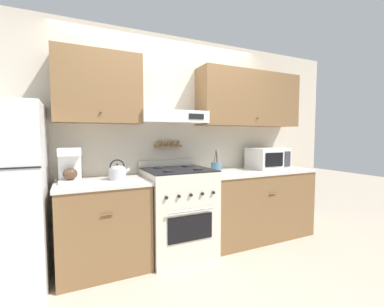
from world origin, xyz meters
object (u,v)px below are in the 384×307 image
at_px(tea_kettle, 118,172).
at_px(coffee_maker, 70,165).
at_px(utensil_crock, 216,167).
at_px(microwave, 267,158).
at_px(stove_range, 178,211).
at_px(refrigerator, 1,199).

relative_size(tea_kettle, coffee_maker, 0.67).
bearing_deg(utensil_crock, coffee_maker, 178.99).
xyz_separation_m(tea_kettle, microwave, (2.00, 0.02, 0.06)).
xyz_separation_m(stove_range, refrigerator, (-1.63, -0.03, 0.32)).
height_order(tea_kettle, coffee_maker, coffee_maker).
relative_size(stove_range, utensil_crock, 3.74).
bearing_deg(tea_kettle, microwave, 0.51).
bearing_deg(utensil_crock, stove_range, -174.12).
xyz_separation_m(tea_kettle, utensil_crock, (1.18, 0.00, -0.01)).
relative_size(refrigerator, coffee_maker, 4.86).
xyz_separation_m(coffee_maker, utensil_crock, (1.62, -0.03, -0.10)).
distance_m(tea_kettle, utensil_crock, 1.18).
relative_size(refrigerator, utensil_crock, 5.83).
height_order(refrigerator, utensil_crock, refrigerator).
height_order(tea_kettle, utensil_crock, utensil_crock).
bearing_deg(tea_kettle, utensil_crock, 0.00).
distance_m(stove_range, coffee_maker, 1.23).
bearing_deg(microwave, tea_kettle, -179.49).
distance_m(stove_range, refrigerator, 1.66).
bearing_deg(microwave, utensil_crock, -178.76).
bearing_deg(stove_range, refrigerator, -179.05).
height_order(stove_range, refrigerator, refrigerator).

